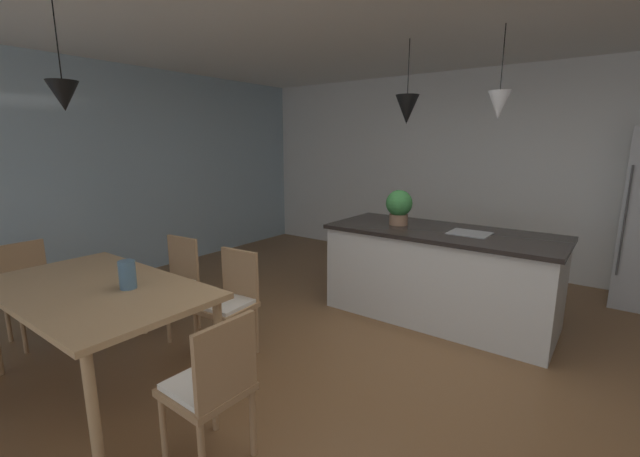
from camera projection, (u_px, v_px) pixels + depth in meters
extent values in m
cube|color=brown|center=(404.00, 380.00, 3.10)|extent=(10.00, 8.40, 0.04)
cube|color=white|center=(517.00, 173.00, 5.37)|extent=(10.00, 0.12, 2.70)
cube|color=#9EB7C6|center=(113.00, 174.00, 5.19)|extent=(0.06, 8.40, 2.70)
cube|color=tan|center=(95.00, 289.00, 2.85)|extent=(1.73, 0.99, 0.04)
cylinder|color=tan|center=(105.00, 297.00, 3.71)|extent=(0.06, 0.06, 0.74)
cylinder|color=tan|center=(219.00, 348.00, 2.79)|extent=(0.06, 0.06, 0.74)
cylinder|color=tan|center=(93.00, 410.00, 2.14)|extent=(0.06, 0.06, 0.74)
cube|color=#A87F56|center=(34.00, 294.00, 3.61)|extent=(0.41, 0.41, 0.04)
cube|color=white|center=(34.00, 290.00, 3.60)|extent=(0.37, 0.37, 0.03)
cube|color=#A87F56|center=(22.00, 266.00, 3.66)|extent=(0.04, 0.38, 0.42)
cylinder|color=#A87F56|center=(67.00, 316.00, 3.69)|extent=(0.04, 0.04, 0.41)
cylinder|color=#A87F56|center=(23.00, 330.00, 3.42)|extent=(0.04, 0.04, 0.41)
cylinder|color=#A87F56|center=(50.00, 308.00, 3.88)|extent=(0.04, 0.04, 0.41)
cylinder|color=#A87F56|center=(8.00, 320.00, 3.61)|extent=(0.04, 0.04, 0.41)
cube|color=#A87F56|center=(226.00, 307.00, 3.32)|extent=(0.43, 0.43, 0.04)
cube|color=white|center=(225.00, 303.00, 3.32)|extent=(0.39, 0.39, 0.03)
cube|color=#A87F56|center=(240.00, 274.00, 3.43)|extent=(0.38, 0.06, 0.42)
cylinder|color=#A87F56|center=(227.00, 347.00, 3.14)|extent=(0.04, 0.04, 0.41)
cylinder|color=#A87F56|center=(197.00, 336.00, 3.32)|extent=(0.04, 0.04, 0.41)
cylinder|color=#A87F56|center=(256.00, 330.00, 3.42)|extent=(0.04, 0.04, 0.41)
cylinder|color=#A87F56|center=(227.00, 321.00, 3.60)|extent=(0.04, 0.04, 0.41)
cube|color=#A87F56|center=(206.00, 389.00, 2.22)|extent=(0.41, 0.41, 0.04)
cube|color=white|center=(206.00, 383.00, 2.21)|extent=(0.37, 0.37, 0.03)
cube|color=#A87F56|center=(226.00, 361.00, 2.06)|extent=(0.04, 0.38, 0.42)
cylinder|color=#A87F56|center=(164.00, 429.00, 2.23)|extent=(0.04, 0.04, 0.41)
cylinder|color=#A87F56|center=(214.00, 399.00, 2.50)|extent=(0.04, 0.04, 0.41)
cylinder|color=#A87F56|center=(253.00, 422.00, 2.29)|extent=(0.04, 0.04, 0.41)
cube|color=#A87F56|center=(169.00, 287.00, 3.78)|extent=(0.44, 0.44, 0.04)
cube|color=white|center=(169.00, 284.00, 3.77)|extent=(0.39, 0.39, 0.03)
cube|color=#A87F56|center=(183.00, 259.00, 3.88)|extent=(0.38, 0.07, 0.42)
cylinder|color=#A87F56|center=(168.00, 321.00, 3.60)|extent=(0.04, 0.04, 0.41)
cylinder|color=#A87F56|center=(144.00, 312.00, 3.77)|extent=(0.04, 0.04, 0.41)
cylinder|color=#A87F56|center=(198.00, 308.00, 3.88)|extent=(0.04, 0.04, 0.41)
cylinder|color=#A87F56|center=(174.00, 301.00, 4.06)|extent=(0.04, 0.04, 0.41)
cube|color=silver|center=(439.00, 275.00, 4.09)|extent=(2.13, 0.87, 0.88)
cube|color=black|center=(442.00, 232.00, 4.00)|extent=(2.19, 0.93, 0.04)
cube|color=gray|center=(470.00, 233.00, 3.84)|extent=(0.36, 0.30, 0.01)
cylinder|color=#4C4C4C|center=(624.00, 222.00, 4.17)|extent=(0.02, 0.02, 1.14)
cylinder|color=black|center=(56.00, 32.00, 2.57)|extent=(0.01, 0.01, 0.57)
cone|color=black|center=(64.00, 96.00, 2.65)|extent=(0.20, 0.20, 0.19)
cylinder|color=black|center=(409.00, 67.00, 3.92)|extent=(0.01, 0.01, 0.51)
cone|color=black|center=(407.00, 109.00, 4.00)|extent=(0.23, 0.23, 0.28)
cylinder|color=black|center=(503.00, 57.00, 3.43)|extent=(0.01, 0.01, 0.53)
cone|color=#B7B7B7|center=(499.00, 105.00, 3.51)|extent=(0.19, 0.19, 0.24)
cylinder|color=#8C664C|center=(398.00, 219.00, 4.26)|extent=(0.19, 0.19, 0.11)
sphere|color=#387F3D|center=(399.00, 203.00, 4.22)|extent=(0.27, 0.27, 0.27)
cylinder|color=slate|center=(127.00, 275.00, 2.79)|extent=(0.11, 0.11, 0.20)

